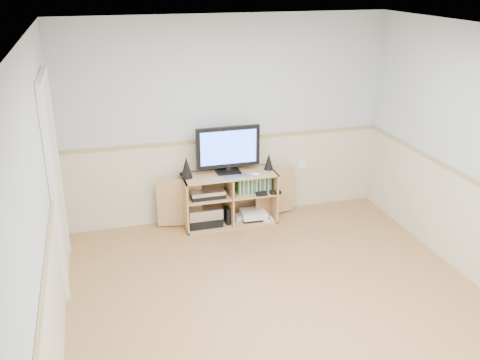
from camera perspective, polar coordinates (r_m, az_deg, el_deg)
The scene contains 11 objects.
room at distance 4.58m, azimuth 4.57°, elevation -0.88°, with size 4.04×4.54×2.54m.
media_cabinet at distance 6.63m, azimuth -1.24°, elevation -1.77°, with size 1.77×0.43×0.65m.
monitor at distance 6.40m, azimuth -1.28°, elevation 3.41°, with size 0.78×0.18×0.58m.
speaker_left at distance 6.34m, azimuth -5.73°, elevation 1.35°, with size 0.14×0.14×0.26m, color black.
speaker_right at distance 6.59m, azimuth 3.09°, elevation 1.99°, with size 0.11×0.11×0.21m, color black.
keyboard at distance 6.35m, azimuth -0.36°, elevation 0.31°, with size 0.30×0.12×0.01m, color #BCBDC1.
mouse at distance 6.41m, azimuth 1.65°, elevation 0.62°, with size 0.10×0.06×0.04m, color white.
av_components at distance 6.57m, azimuth -3.71°, elevation -3.14°, with size 0.50×0.31×0.47m.
game_consoles at distance 6.76m, azimuth 1.32°, elevation -3.74°, with size 0.45×0.30×0.11m.
game_cases at distance 6.59m, azimuth 1.46°, elevation -0.49°, with size 0.42×0.14×0.19m, color #3F8C3F.
wall_outlet at distance 7.00m, azimuth 6.61°, elevation 1.72°, with size 0.12×0.03×0.12m, color white.
Camera 1 is at (-1.57, -3.83, 2.96)m, focal length 40.00 mm.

